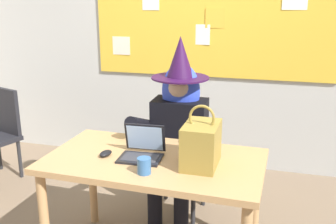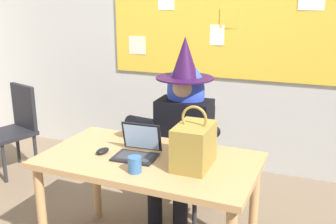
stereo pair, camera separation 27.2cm
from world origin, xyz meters
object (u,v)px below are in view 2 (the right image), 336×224
person_costumed (182,124)px  chair_spare_by_window (16,125)px  handbag (194,145)px  desk_main (149,171)px  computer_mouse (103,151)px  laptop (138,149)px  coffee_mug (135,165)px  chair_at_desk (187,153)px

person_costumed → chair_spare_by_window: bearing=-98.2°
handbag → desk_main: bearing=175.4°
computer_mouse → laptop: bearing=22.9°
computer_mouse → chair_spare_by_window: bearing=161.5°
coffee_mug → chair_spare_by_window: bearing=150.4°
laptop → computer_mouse: (-0.23, -0.05, -0.03)m
person_costumed → handbag: (0.31, -0.64, 0.10)m
handbag → laptop: bearing=176.4°
computer_mouse → coffee_mug: coffee_mug is taller
laptop → chair_spare_by_window: size_ratio=0.31×
handbag → coffee_mug: size_ratio=3.98×
desk_main → chair_spare_by_window: 2.05m
desk_main → coffee_mug: size_ratio=14.54×
chair_at_desk → coffee_mug: bearing=3.5°
desk_main → chair_spare_by_window: (-1.86, 0.84, -0.17)m
person_costumed → handbag: person_costumed is taller
laptop → chair_spare_by_window: 1.99m
person_costumed → chair_spare_by_window: 1.90m
laptop → person_costumed: bearing=79.9°
desk_main → coffee_mug: bearing=-86.7°
desk_main → handbag: bearing=-4.6°
coffee_mug → desk_main: bearing=93.3°
desk_main → person_costumed: (-0.00, 0.62, 0.13)m
chair_at_desk → laptop: bearing=-3.4°
desk_main → chair_at_desk: 0.76m
computer_mouse → handbag: (0.61, 0.02, 0.12)m
computer_mouse → coffee_mug: 0.37m
coffee_mug → computer_mouse: bearing=150.9°
person_costumed → laptop: person_costumed is taller
laptop → chair_spare_by_window: bearing=151.7°
coffee_mug → chair_spare_by_window: (-1.88, 1.06, -0.31)m
computer_mouse → coffee_mug: size_ratio=1.09×
chair_at_desk → person_costumed: size_ratio=0.61×
laptop → chair_at_desk: bearing=80.8°
handbag → chair_at_desk: bearing=111.7°
computer_mouse → chair_spare_by_window: size_ratio=0.12×
chair_at_desk → handbag: bearing=24.3°
chair_spare_by_window → coffee_mug: bearing=78.3°
computer_mouse → handbag: size_ratio=0.28×
desk_main → laptop: laptop is taller
computer_mouse → chair_spare_by_window: chair_spare_by_window is taller
desk_main → chair_at_desk: (-0.00, 0.74, -0.16)m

